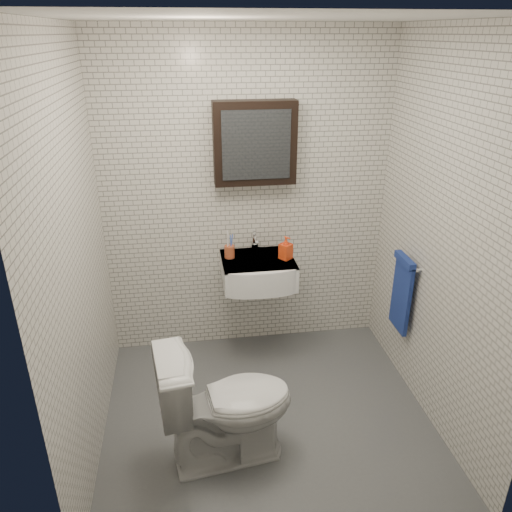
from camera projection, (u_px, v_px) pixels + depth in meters
name	position (u px, v px, depth m)	size (l,w,h in m)	color
ground	(267.00, 416.00, 3.45)	(2.20, 2.00, 0.01)	#52555A
room_shell	(270.00, 217.00, 2.85)	(2.22, 2.02, 2.51)	silver
washbasin	(259.00, 272.00, 3.81)	(0.55, 0.50, 0.20)	white
faucet	(255.00, 243.00, 3.92)	(0.06, 0.20, 0.15)	silver
mirror_cabinet	(255.00, 143.00, 3.60)	(0.60, 0.15, 0.60)	black
towel_rail	(402.00, 290.00, 3.61)	(0.09, 0.30, 0.58)	silver
toothbrush_cup	(230.00, 251.00, 3.81)	(0.10, 0.10, 0.21)	#AC4A2B
soap_bottle	(286.00, 248.00, 3.78)	(0.08, 0.08, 0.18)	#E24E17
toilet	(227.00, 404.00, 2.98)	(0.45, 0.79, 0.81)	white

